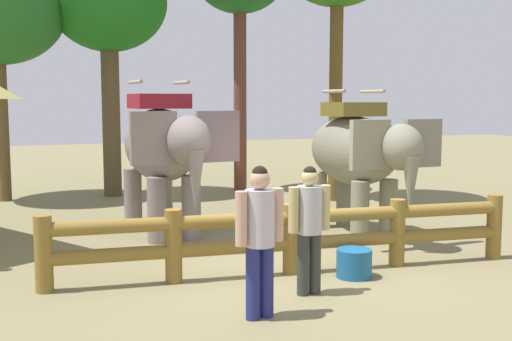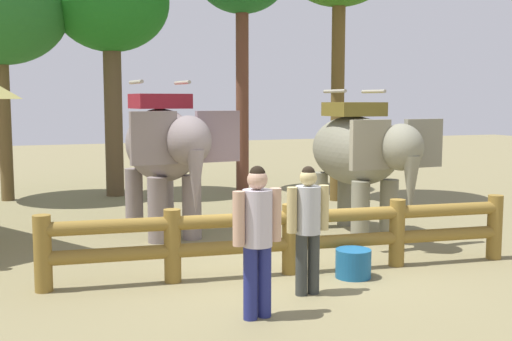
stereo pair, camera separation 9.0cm
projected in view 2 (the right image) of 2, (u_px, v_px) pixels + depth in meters
ground_plane at (290, 273)px, 9.39m from camera, size 60.00×60.00×0.00m
log_fence at (290, 234)px, 9.32m from camera, size 7.20×0.94×1.05m
elephant_near_left at (164, 149)px, 11.94m from camera, size 1.96×3.47×2.96m
elephant_center at (359, 154)px, 11.88m from camera, size 1.85×3.24×2.78m
tourist_woman_in_black at (308, 221)px, 8.28m from camera, size 0.61×0.35×1.72m
tourist_man_in_blue at (257, 231)px, 7.36m from camera, size 0.64×0.41×1.82m
tree_back_center at (111, 6)px, 16.54m from camera, size 3.09×3.09×6.48m
tree_deep_back at (0, 8)px, 15.74m from camera, size 3.41×3.41×6.37m
feed_bucket at (353, 263)px, 9.16m from camera, size 0.52×0.52×0.42m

